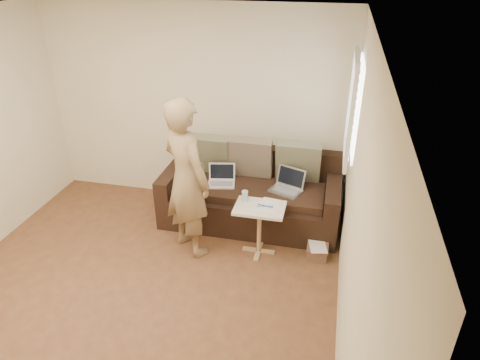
# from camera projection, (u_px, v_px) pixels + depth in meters

# --- Properties ---
(floor) EXTENTS (4.50, 4.50, 0.00)m
(floor) POSITION_uv_depth(u_px,v_px,m) (130.00, 306.00, 4.23)
(floor) COLOR brown
(floor) RESTS_ON ground
(ceiling) EXTENTS (4.50, 4.50, 0.00)m
(ceiling) POSITION_uv_depth(u_px,v_px,m) (84.00, 31.00, 3.00)
(ceiling) COLOR white
(ceiling) RESTS_ON wall_back
(wall_back) EXTENTS (4.00, 0.00, 4.00)m
(wall_back) POSITION_uv_depth(u_px,v_px,m) (194.00, 108.00, 5.55)
(wall_back) COLOR beige
(wall_back) RESTS_ON ground
(wall_right) EXTENTS (0.00, 4.50, 4.50)m
(wall_right) POSITION_uv_depth(u_px,v_px,m) (354.00, 222.00, 3.22)
(wall_right) COLOR beige
(wall_right) RESTS_ON ground
(window_blinds) EXTENTS (0.12, 0.88, 1.08)m
(window_blinds) POSITION_uv_depth(u_px,v_px,m) (353.00, 107.00, 4.33)
(window_blinds) COLOR white
(window_blinds) RESTS_ON wall_right
(sofa) EXTENTS (2.20, 0.95, 0.85)m
(sofa) POSITION_uv_depth(u_px,v_px,m) (251.00, 192.00, 5.39)
(sofa) COLOR black
(sofa) RESTS_ON ground
(pillow_left) EXTENTS (0.55, 0.29, 0.57)m
(pillow_left) POSITION_uv_depth(u_px,v_px,m) (208.00, 154.00, 5.51)
(pillow_left) COLOR #64684D
(pillow_left) RESTS_ON sofa
(pillow_mid) EXTENTS (0.55, 0.27, 0.57)m
(pillow_mid) POSITION_uv_depth(u_px,v_px,m) (250.00, 158.00, 5.41)
(pillow_mid) COLOR #736352
(pillow_mid) RESTS_ON sofa
(pillow_right) EXTENTS (0.55, 0.28, 0.57)m
(pillow_right) POSITION_uv_depth(u_px,v_px,m) (298.00, 162.00, 5.31)
(pillow_right) COLOR #64684D
(pillow_right) RESTS_ON sofa
(laptop_silver) EXTENTS (0.44, 0.38, 0.25)m
(laptop_silver) POSITION_uv_depth(u_px,v_px,m) (285.00, 192.00, 5.19)
(laptop_silver) COLOR #B7BABC
(laptop_silver) RESTS_ON sofa
(laptop_white) EXTENTS (0.37, 0.30, 0.24)m
(laptop_white) POSITION_uv_depth(u_px,v_px,m) (221.00, 185.00, 5.34)
(laptop_white) COLOR white
(laptop_white) RESTS_ON sofa
(person) EXTENTS (0.81, 0.75, 1.83)m
(person) POSITION_uv_depth(u_px,v_px,m) (187.00, 179.00, 4.64)
(person) COLOR olive
(person) RESTS_ON ground
(side_table) EXTENTS (0.55, 0.39, 0.61)m
(side_table) POSITION_uv_depth(u_px,v_px,m) (259.00, 230.00, 4.86)
(side_table) COLOR silver
(side_table) RESTS_ON ground
(drinking_glass) EXTENTS (0.07, 0.07, 0.12)m
(drinking_glass) POSITION_uv_depth(u_px,v_px,m) (245.00, 196.00, 4.81)
(drinking_glass) COLOR silver
(drinking_glass) RESTS_ON side_table
(scissors) EXTENTS (0.20, 0.13, 0.02)m
(scissors) POSITION_uv_depth(u_px,v_px,m) (265.00, 206.00, 4.71)
(scissors) COLOR silver
(scissors) RESTS_ON side_table
(paper_on_table) EXTENTS (0.25, 0.33, 0.00)m
(paper_on_table) POSITION_uv_depth(u_px,v_px,m) (269.00, 205.00, 4.74)
(paper_on_table) COLOR white
(paper_on_table) RESTS_ON side_table
(striped_box) EXTENTS (0.24, 0.24, 0.15)m
(striped_box) POSITION_uv_depth(u_px,v_px,m) (317.00, 251.00, 4.88)
(striped_box) COLOR red
(striped_box) RESTS_ON ground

